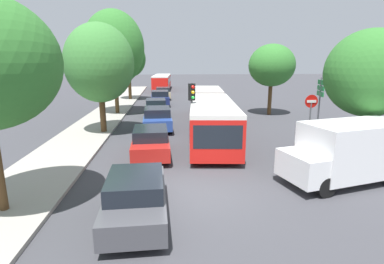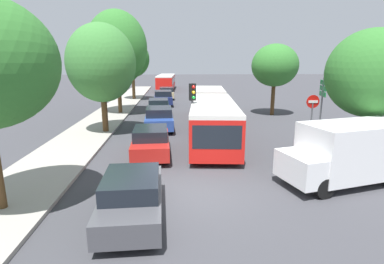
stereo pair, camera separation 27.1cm
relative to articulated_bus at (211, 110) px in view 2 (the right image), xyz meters
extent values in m
plane|color=#3D3D42|center=(-1.86, -10.22, -1.36)|extent=(200.00, 200.00, 0.00)
cube|color=#9E998E|center=(-8.03, 9.97, -1.29)|extent=(3.20, 50.37, 0.14)
cube|color=red|center=(-0.33, -3.40, -0.15)|extent=(3.20, 9.02, 1.91)
cube|color=black|center=(-0.33, -3.40, 0.20)|extent=(3.19, 8.67, 0.84)
cube|color=silver|center=(-0.33, -3.40, 0.90)|extent=(3.20, 9.02, 0.19)
cube|color=red|center=(0.47, 4.93, -0.15)|extent=(2.94, 6.24, 1.91)
cube|color=black|center=(0.47, 4.93, 0.20)|extent=(2.93, 6.00, 0.84)
cube|color=silver|center=(0.47, 4.93, 0.90)|extent=(2.94, 6.24, 0.19)
cylinder|color=black|center=(0.14, 1.46, -0.15)|extent=(1.83, 1.09, 1.75)
cube|color=black|center=(-0.74, -7.76, 0.08)|extent=(2.09, 0.29, 1.02)
cylinder|color=black|center=(0.40, -6.31, -0.89)|extent=(0.37, 0.95, 0.93)
cylinder|color=black|center=(-1.59, -6.12, -0.89)|extent=(0.37, 0.95, 0.93)
cylinder|color=black|center=(0.94, -0.68, -0.89)|extent=(0.37, 0.95, 0.93)
cylinder|color=black|center=(-1.05, -0.49, -0.89)|extent=(0.37, 0.95, 0.93)
cylinder|color=black|center=(1.46, 4.83, -0.89)|extent=(0.37, 0.95, 0.93)
cylinder|color=black|center=(-0.52, 5.02, -0.89)|extent=(0.37, 0.95, 0.93)
cube|color=red|center=(-3.59, 30.15, -0.12)|extent=(3.00, 11.20, 1.93)
cube|color=black|center=(-3.59, 30.15, 0.22)|extent=(2.99, 10.65, 0.81)
cube|color=silver|center=(-3.59, 30.15, 0.94)|extent=(3.00, 11.20, 0.19)
cylinder|color=black|center=(-4.44, 33.86, -0.87)|extent=(0.34, 0.98, 0.96)
cylinder|color=black|center=(-2.38, 33.76, -0.87)|extent=(0.34, 0.98, 0.96)
cylinder|color=black|center=(-4.78, 26.88, -0.87)|extent=(0.34, 0.98, 0.96)
cylinder|color=black|center=(-2.72, 26.78, -0.87)|extent=(0.34, 0.98, 0.96)
cube|color=#47474C|center=(-3.80, -11.64, -0.79)|extent=(1.83, 4.04, 0.64)
cube|color=black|center=(-3.80, -11.73, -0.22)|extent=(1.63, 2.14, 0.49)
cylinder|color=black|center=(-4.55, -10.39, -1.05)|extent=(0.23, 0.61, 0.61)
cylinder|color=black|center=(-3.14, -10.34, -1.05)|extent=(0.23, 0.61, 0.61)
cylinder|color=black|center=(-4.46, -12.94, -1.05)|extent=(0.23, 0.61, 0.61)
cylinder|color=black|center=(-3.04, -12.89, -1.05)|extent=(0.23, 0.61, 0.61)
cube|color=#B21E19|center=(-3.67, -5.56, -0.77)|extent=(1.88, 4.14, 0.66)
cube|color=black|center=(-3.67, -5.66, -0.19)|extent=(1.67, 2.19, 0.51)
cylinder|color=black|center=(-4.45, -4.29, -1.04)|extent=(0.24, 0.63, 0.62)
cylinder|color=black|center=(-3.00, -4.23, -1.04)|extent=(0.24, 0.63, 0.62)
cylinder|color=black|center=(-4.35, -6.89, -1.04)|extent=(0.24, 0.63, 0.62)
cylinder|color=black|center=(-2.90, -6.84, -1.04)|extent=(0.24, 0.63, 0.62)
cube|color=#284799|center=(-3.51, 0.39, -0.74)|extent=(1.99, 4.39, 0.70)
cube|color=black|center=(-3.51, 0.28, -0.12)|extent=(1.77, 2.32, 0.54)
cylinder|color=black|center=(-4.33, 1.74, -1.03)|extent=(0.25, 0.67, 0.66)
cylinder|color=black|center=(-2.80, 1.80, -1.03)|extent=(0.25, 0.67, 0.66)
cylinder|color=black|center=(-4.23, -1.02, -1.03)|extent=(0.25, 0.67, 0.66)
cylinder|color=black|center=(-2.70, -0.97, -1.03)|extent=(0.25, 0.67, 0.66)
cube|color=#236638|center=(-3.79, 5.77, -0.77)|extent=(1.89, 4.17, 0.66)
cube|color=black|center=(-3.79, 5.67, -0.18)|extent=(1.68, 2.21, 0.51)
cylinder|color=black|center=(-4.57, 7.06, -1.04)|extent=(0.24, 0.63, 0.63)
cylinder|color=black|center=(-3.11, 7.11, -1.04)|extent=(0.24, 0.63, 0.63)
cylinder|color=black|center=(-4.47, 4.43, -1.04)|extent=(0.24, 0.63, 0.63)
cylinder|color=black|center=(-3.01, 4.48, -1.04)|extent=(0.24, 0.63, 0.63)
cube|color=navy|center=(-3.58, 12.15, -0.72)|extent=(2.03, 4.48, 0.72)
cube|color=black|center=(-3.57, 12.04, -0.09)|extent=(1.81, 2.38, 0.55)
cylinder|color=black|center=(-4.42, 13.53, -1.02)|extent=(0.26, 0.68, 0.67)
cylinder|color=black|center=(-2.84, 13.59, -1.02)|extent=(0.26, 0.68, 0.67)
cylinder|color=black|center=(-4.31, 10.70, -1.02)|extent=(0.26, 0.68, 0.67)
cylinder|color=black|center=(-2.74, 10.76, -1.02)|extent=(0.26, 0.68, 0.67)
cube|color=tan|center=(-3.34, 17.60, -0.77)|extent=(1.89, 4.17, 0.67)
cube|color=black|center=(-3.34, 17.50, -0.18)|extent=(1.68, 2.21, 0.51)
cylinder|color=black|center=(-4.12, 18.89, -1.04)|extent=(0.24, 0.63, 0.63)
cylinder|color=black|center=(-2.66, 18.94, -1.04)|extent=(0.24, 0.63, 0.63)
cylinder|color=black|center=(-4.02, 16.26, -1.04)|extent=(0.24, 0.63, 0.63)
cylinder|color=black|center=(-2.56, 16.31, -1.04)|extent=(0.24, 0.63, 0.63)
cube|color=white|center=(4.32, -9.42, -0.05)|extent=(4.47, 2.96, 2.00)
cube|color=white|center=(1.90, -10.04, -0.52)|extent=(1.34, 2.06, 1.00)
cylinder|color=black|center=(2.49, -10.76, -1.00)|extent=(0.76, 0.41, 0.72)
cylinder|color=black|center=(2.07, -9.13, -1.00)|extent=(0.76, 0.41, 0.72)
cylinder|color=black|center=(5.27, -8.31, -1.00)|extent=(0.76, 0.41, 0.72)
cylinder|color=#56595E|center=(-1.52, -3.88, 0.34)|extent=(0.12, 0.12, 3.40)
cube|color=black|center=(-1.52, -3.88, 1.59)|extent=(0.38, 0.33, 0.90)
sphere|color=red|center=(-1.47, -4.02, 1.87)|extent=(0.18, 0.18, 0.18)
sphere|color=#EAAD14|center=(-1.47, -4.02, 1.59)|extent=(0.18, 0.18, 0.18)
sphere|color=green|center=(-1.47, -4.02, 1.31)|extent=(0.18, 0.18, 0.18)
cylinder|color=#56595E|center=(4.82, -4.55, -0.16)|extent=(0.08, 0.08, 2.40)
cylinder|color=red|center=(4.82, -4.55, 1.11)|extent=(0.70, 0.03, 0.70)
cube|color=white|center=(4.82, -4.57, 1.11)|extent=(0.50, 0.04, 0.14)
cylinder|color=#56595E|center=(6.50, -2.23, 0.44)|extent=(0.10, 0.10, 3.60)
cube|color=#197A38|center=(6.50, -2.23, 1.94)|extent=(0.39, 1.38, 0.28)
cube|color=#197A38|center=(6.50, -2.23, 1.60)|extent=(0.39, 1.38, 0.28)
cube|color=#197A38|center=(6.50, -2.23, 1.26)|extent=(0.39, 1.38, 0.28)
cylinder|color=#51381E|center=(-6.94, -0.62, -0.04)|extent=(0.37, 0.37, 2.64)
ellipsoid|color=#3D7F38|center=(-6.94, -0.62, 3.09)|extent=(4.22, 4.22, 4.81)
cylinder|color=#51381E|center=(-7.21, 6.69, 0.30)|extent=(0.34, 0.34, 3.31)
ellipsoid|color=#33752D|center=(-7.21, 6.69, 4.29)|extent=(5.08, 5.08, 6.22)
ellipsoid|color=#286623|center=(-7.58, 6.59, 3.35)|extent=(3.05, 3.05, 3.42)
cylinder|color=#51381E|center=(-7.24, 16.70, 0.27)|extent=(0.37, 0.37, 3.24)
ellipsoid|color=#286623|center=(-7.24, 16.70, 3.49)|extent=(3.99, 3.99, 4.27)
cylinder|color=#51381E|center=(6.26, -6.87, -0.08)|extent=(0.28, 0.28, 2.55)
ellipsoid|color=#33752D|center=(6.26, -6.87, 2.66)|extent=(3.90, 3.90, 3.91)
cylinder|color=#51381E|center=(6.06, 5.43, 0.09)|extent=(0.33, 0.33, 2.89)
ellipsoid|color=#33752D|center=(6.06, 5.43, 2.87)|extent=(3.90, 3.90, 3.54)
ellipsoid|color=#3D7F38|center=(6.34, 5.62, 2.34)|extent=(2.34, 2.34, 1.95)
camera|label=1|loc=(-2.85, -19.83, 3.18)|focal=28.00mm
camera|label=2|loc=(-2.58, -19.85, 3.18)|focal=28.00mm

